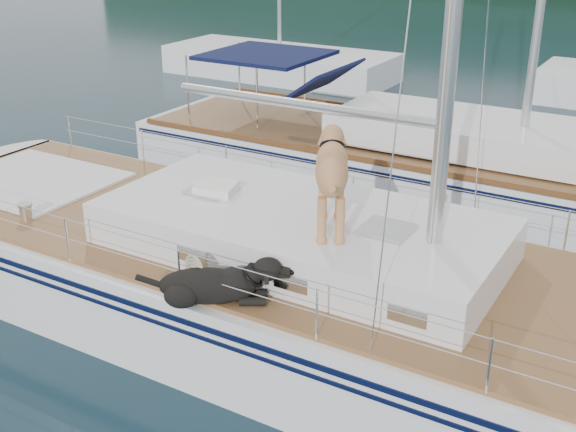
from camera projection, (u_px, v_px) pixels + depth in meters
The scene contains 4 objects.
ground at pixel (251, 316), 10.37m from camera, with size 120.00×120.00×0.00m, color black.
main_sailboat at pixel (256, 276), 10.04m from camera, with size 12.00×4.18×14.01m.
neighbor_sailboat at pixel (404, 162), 14.73m from camera, with size 11.00×3.50×13.30m.
bg_boat_west at pixel (280, 64), 25.03m from camera, with size 8.00×3.00×11.65m.
Camera 1 is at (5.03, -7.45, 5.38)m, focal length 45.00 mm.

